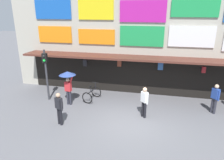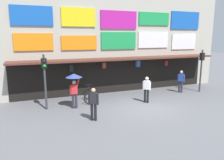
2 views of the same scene
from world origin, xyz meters
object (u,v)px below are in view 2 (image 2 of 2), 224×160
Objects in this scene: pedestrian_in_red at (147,88)px; pedestrian_in_blue at (94,102)px; pedestrian_with_umbrella at (74,81)px; traffic_light_far at (201,64)px; pedestrian_in_purple at (181,80)px; traffic_light_near at (45,73)px; bicycle_parked at (89,96)px.

pedestrian_in_blue is (-4.00, -1.65, 0.00)m from pedestrian_in_red.
pedestrian_with_umbrella reaches higher than pedestrian_in_red.
pedestrian_in_purple is at bearing 169.24° from traffic_light_far.
pedestrian_in_blue is at bearing -164.06° from traffic_light_far.
pedestrian_in_red is 1.00× the size of pedestrian_in_blue.
traffic_light_near is at bearing 170.90° from pedestrian_in_red.
pedestrian_in_purple is at bearing 19.20° from pedestrian_in_red.
pedestrian_in_purple is (9.77, 0.32, -1.19)m from traffic_light_near.
pedestrian_in_blue is at bearing -101.56° from bicycle_parked.
bicycle_parked is 3.25m from pedestrian_in_blue.
pedestrian_in_red is 3.92m from pedestrian_in_purple.
traffic_light_far is 9.78m from pedestrian_with_umbrella.
pedestrian_in_blue is (-0.64, -3.14, 0.55)m from bicycle_parked.
traffic_light_near reaches higher than pedestrian_in_purple.
pedestrian_with_umbrella reaches higher than pedestrian_in_purple.
pedestrian_in_purple is at bearing 4.97° from pedestrian_with_umbrella.
bicycle_parked is 0.77× the size of pedestrian_in_purple.
traffic_light_far reaches higher than pedestrian_in_red.
pedestrian_in_purple is at bearing 20.90° from pedestrian_in_blue.
traffic_light_far is 8.81m from bicycle_parked.
pedestrian_with_umbrella is (-1.14, -0.91, 1.25)m from bicycle_parked.
pedestrian_with_umbrella is 1.24× the size of pedestrian_in_purple.
traffic_light_far is at bearing -3.30° from bicycle_parked.
pedestrian_with_umbrella is 1.24× the size of pedestrian_in_blue.
pedestrian_in_red is 4.59m from pedestrian_with_umbrella.
pedestrian_with_umbrella is at bearing 102.54° from pedestrian_in_blue.
bicycle_parked is (2.71, 0.52, -1.75)m from traffic_light_near.
traffic_light_near is 1.90× the size of pedestrian_in_blue.
pedestrian_in_red is 0.81× the size of pedestrian_with_umbrella.
bicycle_parked is 0.77× the size of pedestrian_in_red.
pedestrian_in_red is (6.07, -0.97, -1.19)m from traffic_light_near.
traffic_light_far is at bearing 10.68° from pedestrian_in_red.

